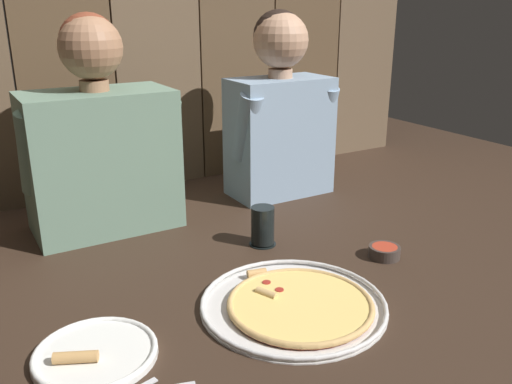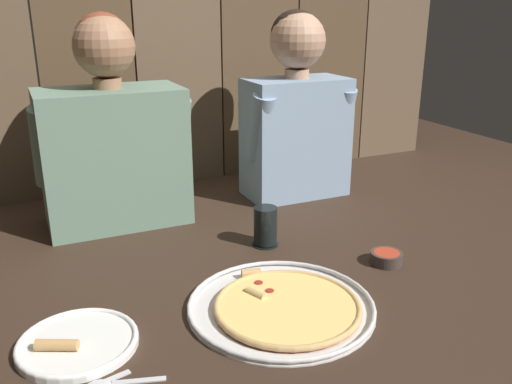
# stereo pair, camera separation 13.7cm
# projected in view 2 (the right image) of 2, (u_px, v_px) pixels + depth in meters

# --- Properties ---
(ground_plane) EXTENTS (3.20, 3.20, 0.00)m
(ground_plane) POSITION_uv_depth(u_px,v_px,m) (282.00, 270.00, 1.36)
(ground_plane) COLOR #332319
(pizza_tray) EXTENTS (0.41, 0.41, 0.03)m
(pizza_tray) POSITION_uv_depth(u_px,v_px,m) (283.00, 305.00, 1.18)
(pizza_tray) COLOR silver
(pizza_tray) RESTS_ON ground
(dinner_plate) EXTENTS (0.23, 0.23, 0.03)m
(dinner_plate) POSITION_uv_depth(u_px,v_px,m) (77.00, 342.00, 1.05)
(dinner_plate) COLOR white
(dinner_plate) RESTS_ON ground
(drinking_glass) EXTENTS (0.07, 0.07, 0.11)m
(drinking_glass) POSITION_uv_depth(u_px,v_px,m) (265.00, 227.00, 1.48)
(drinking_glass) COLOR black
(drinking_glass) RESTS_ON ground
(dipping_bowl) EXTENTS (0.08, 0.08, 0.03)m
(dipping_bowl) POSITION_uv_depth(u_px,v_px,m) (386.00, 257.00, 1.39)
(dipping_bowl) COLOR #3D332D
(dipping_bowl) RESTS_ON ground
(table_spoon) EXTENTS (0.14, 0.06, 0.01)m
(table_spoon) POSITION_uv_depth(u_px,v_px,m) (112.00, 382.00, 0.95)
(table_spoon) COLOR silver
(table_spoon) RESTS_ON ground
(diner_left) EXTENTS (0.45, 0.23, 0.61)m
(diner_left) POSITION_uv_depth(u_px,v_px,m) (112.00, 137.00, 1.58)
(diner_left) COLOR slate
(diner_left) RESTS_ON ground
(diner_right) EXTENTS (0.38, 0.21, 0.62)m
(diner_right) POSITION_uv_depth(u_px,v_px,m) (296.00, 111.00, 1.81)
(diner_right) COLOR #849EB7
(diner_right) RESTS_ON ground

